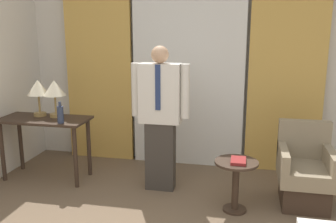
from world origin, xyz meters
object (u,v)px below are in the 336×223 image
object	(u,v)px
desk	(45,129)
table_lamp_left	(38,89)
table_lamp_right	(54,90)
book	(238,161)
armchair	(304,174)
bottle_near_edge	(60,114)
person	(160,114)
side_table	(236,177)

from	to	relation	value
desk	table_lamp_left	xyz separation A→B (m)	(-0.11, 0.10, 0.47)
table_lamp_right	book	xyz separation A→B (m)	(2.21, -0.51, -0.54)
desk	armchair	distance (m)	3.02
desk	armchair	world-z (taller)	armchair
bottle_near_edge	person	distance (m)	1.14
table_lamp_left	table_lamp_right	world-z (taller)	same
side_table	book	size ratio (longest dim) A/B	2.45
person	table_lamp_right	bearing A→B (deg)	175.10
armchair	bottle_near_edge	bearing A→B (deg)	-178.05
bottle_near_edge	side_table	xyz separation A→B (m)	(2.00, -0.23, -0.50)
table_lamp_right	book	size ratio (longest dim) A/B	2.06
table_lamp_right	side_table	world-z (taller)	table_lamp_right
desk	book	size ratio (longest dim) A/B	4.92
book	table_lamp_right	bearing A→B (deg)	166.98
book	person	bearing A→B (deg)	155.72
bottle_near_edge	person	bearing A→B (deg)	7.34
bottle_near_edge	book	bearing A→B (deg)	-7.11
armchair	side_table	world-z (taller)	armchair
person	table_lamp_left	bearing A→B (deg)	175.78
desk	person	xyz separation A→B (m)	(1.44, -0.02, 0.26)
desk	table_lamp_left	world-z (taller)	table_lamp_left
bottle_near_edge	armchair	size ratio (longest dim) A/B	0.29
person	side_table	world-z (taller)	person
side_table	book	distance (m)	0.19
table_lamp_right	book	distance (m)	2.34
armchair	book	bearing A→B (deg)	-153.33
person	book	bearing A→B (deg)	-24.28
desk	table_lamp_left	size ratio (longest dim) A/B	2.39
side_table	bottle_near_edge	bearing A→B (deg)	173.53
desk	bottle_near_edge	distance (m)	0.42
table_lamp_right	armchair	size ratio (longest dim) A/B	0.53
desk	side_table	size ratio (longest dim) A/B	2.00
side_table	person	bearing A→B (deg)	156.64
table_lamp_left	armchair	bearing A→B (deg)	-3.09
person	armchair	bearing A→B (deg)	-1.98
bottle_near_edge	person	world-z (taller)	person
person	book	xyz separation A→B (m)	(0.88, -0.40, -0.34)
side_table	book	bearing A→B (deg)	-53.44
armchair	table_lamp_right	bearing A→B (deg)	176.67
table_lamp_left	armchair	world-z (taller)	table_lamp_left
desk	table_lamp_right	xyz separation A→B (m)	(0.11, 0.10, 0.47)
table_lamp_left	person	size ratio (longest dim) A/B	0.27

